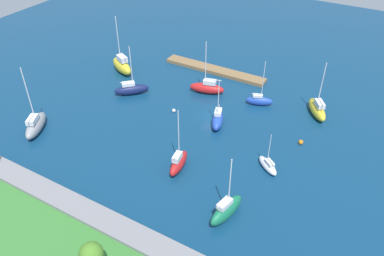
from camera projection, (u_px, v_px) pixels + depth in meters
water at (210, 116)px, 74.49m from camera, size 160.00×160.00×0.00m
pier_dock at (215, 70)px, 89.19m from camera, size 24.46×3.13×0.77m
breakwater at (105, 222)px, 52.64m from camera, size 71.10×3.51×1.36m
park_tree_center at (91, 254)px, 43.35m from camera, size 2.78×2.78×5.67m
sailboat_yellow_lone_south at (317, 109)px, 74.14m from camera, size 5.90×7.31×10.92m
sailboat_blue_along_channel at (218, 120)px, 71.41m from camera, size 3.96×6.25×9.81m
sailboat_red_off_beacon at (207, 88)px, 80.86m from camera, size 7.64×4.10×11.48m
sailboat_white_east_end at (268, 165)px, 61.91m from camera, size 4.71×4.18×6.68m
sailboat_gray_center_basin at (36, 125)px, 69.80m from camera, size 5.73×8.04×12.65m
sailboat_navy_west_end at (131, 89)px, 80.53m from camera, size 6.63×6.55×10.75m
sailboat_green_mid_basin at (226, 210)px, 53.41m from camera, size 3.15×6.88×10.39m
sailboat_yellow_lone_north at (122, 65)px, 88.08m from camera, size 8.08×5.68×13.07m
sailboat_blue_inner_mooring at (259, 100)px, 77.26m from camera, size 5.53×3.35×9.62m
sailboat_red_near_pier at (179, 162)px, 61.61m from camera, size 2.66×6.18×11.08m
mooring_buoy_orange at (301, 142)px, 67.34m from camera, size 0.82×0.82×0.82m
mooring_buoy_white at (174, 111)px, 75.51m from camera, size 0.72×0.72×0.72m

